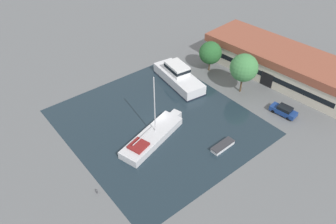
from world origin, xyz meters
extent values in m
plane|color=slate|center=(0.00, 0.00, 0.00)|extent=(440.00, 440.00, 0.00)
cube|color=#1E2D38|center=(0.00, 0.00, 0.00)|extent=(29.39, 27.24, 0.01)
cube|color=beige|center=(3.91, 26.56, 1.90)|extent=(29.99, 12.43, 3.80)
cube|color=brown|center=(3.91, 26.56, 4.53)|extent=(30.89, 12.80, 1.47)
cube|color=black|center=(4.35, 21.62, 1.33)|extent=(2.40, 0.27, 2.66)
cube|color=black|center=(4.35, 21.63, 2.09)|extent=(24.75, 2.25, 0.95)
cylinder|color=brown|center=(-6.11, 17.38, 1.10)|extent=(0.29, 0.29, 2.21)
sphere|color=#28602D|center=(-6.11, 17.38, 3.84)|extent=(4.36, 4.36, 4.36)
cylinder|color=brown|center=(2.59, 16.67, 1.55)|extent=(0.32, 0.32, 3.11)
sphere|color=#428447|center=(2.59, 16.67, 4.93)|extent=(4.85, 4.85, 4.85)
cube|color=navy|center=(11.36, 17.15, 0.65)|extent=(4.49, 2.29, 0.75)
cube|color=black|center=(11.53, 17.18, 1.30)|extent=(2.41, 1.82, 0.55)
cube|color=black|center=(10.41, 17.03, 1.28)|extent=(0.22, 1.40, 0.44)
cylinder|color=black|center=(10.14, 16.21, 0.30)|extent=(0.62, 0.27, 0.60)
cylinder|color=black|center=(9.94, 17.76, 0.30)|extent=(0.62, 0.27, 0.60)
cylinder|color=black|center=(12.78, 16.55, 0.30)|extent=(0.62, 0.27, 0.60)
cylinder|color=black|center=(12.59, 18.09, 0.30)|extent=(0.62, 0.27, 0.60)
cube|color=silver|center=(2.77, -3.26, 0.60)|extent=(6.30, 11.92, 1.20)
cube|color=silver|center=(1.03, 2.83, 0.60)|extent=(1.75, 1.56, 1.20)
cube|color=silver|center=(2.77, -3.26, 1.24)|extent=(6.05, 11.44, 0.08)
cylinder|color=silver|center=(2.53, -2.43, 6.02)|extent=(0.16, 0.16, 9.47)
cylinder|color=silver|center=(3.24, -4.91, 2.38)|extent=(1.53, 4.99, 0.12)
cube|color=maroon|center=(3.63, -6.29, 1.43)|extent=(2.90, 3.06, 0.30)
cube|color=white|center=(-6.44, 9.79, 0.98)|extent=(12.03, 5.51, 1.95)
cube|color=black|center=(-6.44, 9.79, 0.15)|extent=(12.15, 5.60, 0.18)
cube|color=white|center=(-7.01, 9.86, 2.82)|extent=(4.75, 3.45, 1.73)
cube|color=black|center=(-7.01, 9.86, 2.99)|extent=(4.85, 3.54, 0.55)
cube|color=white|center=(10.53, 3.79, 0.30)|extent=(1.41, 3.86, 0.58)
cube|color=#333338|center=(10.53, 3.79, 0.62)|extent=(1.49, 4.01, 0.08)
cylinder|color=#47474C|center=(6.08, -14.51, 0.23)|extent=(0.22, 0.22, 0.46)
sphere|color=#47474C|center=(6.08, -14.51, 0.52)|extent=(0.24, 0.24, 0.24)
camera|label=1|loc=(31.88, -23.78, 34.22)|focal=35.00mm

